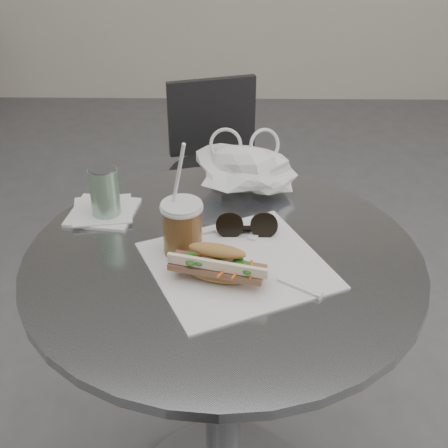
{
  "coord_description": "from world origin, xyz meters",
  "views": [
    {
      "loc": [
        0.02,
        -0.77,
        1.42
      ],
      "look_at": [
        0.0,
        0.24,
        0.79
      ],
      "focal_mm": 50.0,
      "sensor_mm": 36.0,
      "label": 1
    }
  ],
  "objects_px": {
    "iced_coffee": "(182,228)",
    "sunglasses": "(247,227)",
    "cafe_table": "(223,362)",
    "drink_can": "(105,193)",
    "banh_mi": "(217,264)",
    "chair_far": "(223,204)"
  },
  "relations": [
    {
      "from": "cafe_table",
      "to": "chair_far",
      "type": "bearing_deg",
      "value": 91.02
    },
    {
      "from": "banh_mi",
      "to": "cafe_table",
      "type": "bearing_deg",
      "value": 98.4
    },
    {
      "from": "cafe_table",
      "to": "chair_far",
      "type": "height_order",
      "value": "cafe_table"
    },
    {
      "from": "cafe_table",
      "to": "banh_mi",
      "type": "height_order",
      "value": "banh_mi"
    },
    {
      "from": "cafe_table",
      "to": "sunglasses",
      "type": "distance_m",
      "value": 0.31
    },
    {
      "from": "banh_mi",
      "to": "drink_can",
      "type": "relative_size",
      "value": 1.95
    },
    {
      "from": "chair_far",
      "to": "iced_coffee",
      "type": "bearing_deg",
      "value": 70.42
    },
    {
      "from": "iced_coffee",
      "to": "sunglasses",
      "type": "distance_m",
      "value": 0.14
    },
    {
      "from": "chair_far",
      "to": "sunglasses",
      "type": "relative_size",
      "value": 5.96
    },
    {
      "from": "iced_coffee",
      "to": "sunglasses",
      "type": "height_order",
      "value": "iced_coffee"
    },
    {
      "from": "iced_coffee",
      "to": "sunglasses",
      "type": "xyz_separation_m",
      "value": [
        0.12,
        0.06,
        -0.04
      ]
    },
    {
      "from": "iced_coffee",
      "to": "drink_can",
      "type": "distance_m",
      "value": 0.21
    },
    {
      "from": "chair_far",
      "to": "drink_can",
      "type": "height_order",
      "value": "drink_can"
    },
    {
      "from": "sunglasses",
      "to": "banh_mi",
      "type": "bearing_deg",
      "value": -110.43
    },
    {
      "from": "cafe_table",
      "to": "sunglasses",
      "type": "height_order",
      "value": "sunglasses"
    },
    {
      "from": "iced_coffee",
      "to": "drink_can",
      "type": "bearing_deg",
      "value": 142.38
    },
    {
      "from": "banh_mi",
      "to": "iced_coffee",
      "type": "height_order",
      "value": "iced_coffee"
    },
    {
      "from": "cafe_table",
      "to": "chair_far",
      "type": "distance_m",
      "value": 0.91
    },
    {
      "from": "banh_mi",
      "to": "drink_can",
      "type": "xyz_separation_m",
      "value": [
        -0.24,
        0.22,
        0.02
      ]
    },
    {
      "from": "cafe_table",
      "to": "iced_coffee",
      "type": "relative_size",
      "value": 3.27
    },
    {
      "from": "banh_mi",
      "to": "sunglasses",
      "type": "relative_size",
      "value": 1.81
    },
    {
      "from": "cafe_table",
      "to": "drink_can",
      "type": "xyz_separation_m",
      "value": [
        -0.24,
        0.14,
        0.33
      ]
    }
  ]
}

